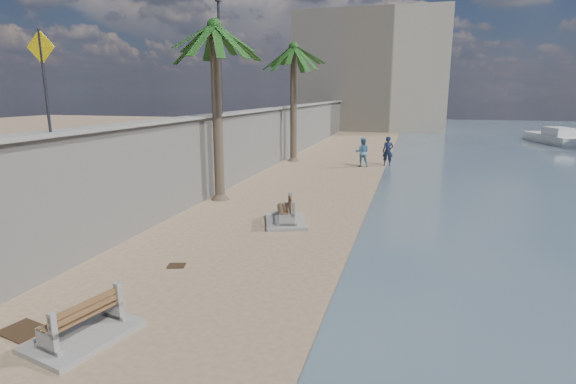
{
  "coord_description": "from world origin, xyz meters",
  "views": [
    {
      "loc": [
        3.56,
        -7.56,
        4.56
      ],
      "look_at": [
        -0.5,
        7.0,
        1.2
      ],
      "focal_mm": 28.0,
      "sensor_mm": 36.0,
      "label": 1
    }
  ],
  "objects_px": {
    "bench_near": "(82,321)",
    "person_b": "(362,151)",
    "palm_mid": "(214,28)",
    "bench_far": "(286,213)",
    "yacht_far": "(553,139)",
    "palm_back": "(294,49)",
    "person_a": "(388,149)"
  },
  "relations": [
    {
      "from": "bench_far",
      "to": "yacht_far",
      "type": "relative_size",
      "value": 0.31
    },
    {
      "from": "palm_mid",
      "to": "person_b",
      "type": "distance_m",
      "value": 13.24
    },
    {
      "from": "bench_near",
      "to": "palm_mid",
      "type": "bearing_deg",
      "value": 100.96
    },
    {
      "from": "palm_mid",
      "to": "palm_back",
      "type": "bearing_deg",
      "value": 89.09
    },
    {
      "from": "person_b",
      "to": "palm_back",
      "type": "bearing_deg",
      "value": -16.45
    },
    {
      "from": "palm_back",
      "to": "yacht_far",
      "type": "distance_m",
      "value": 27.27
    },
    {
      "from": "bench_near",
      "to": "person_a",
      "type": "height_order",
      "value": "person_a"
    },
    {
      "from": "person_b",
      "to": "bench_near",
      "type": "bearing_deg",
      "value": 78.66
    },
    {
      "from": "person_b",
      "to": "palm_mid",
      "type": "bearing_deg",
      "value": 61.11
    },
    {
      "from": "palm_mid",
      "to": "person_a",
      "type": "xyz_separation_m",
      "value": [
        6.46,
        11.42,
        -6.02
      ]
    },
    {
      "from": "palm_back",
      "to": "yacht_far",
      "type": "bearing_deg",
      "value": 40.25
    },
    {
      "from": "bench_far",
      "to": "palm_back",
      "type": "relative_size",
      "value": 0.29
    },
    {
      "from": "bench_near",
      "to": "bench_far",
      "type": "bearing_deg",
      "value": 79.45
    },
    {
      "from": "person_a",
      "to": "yacht_far",
      "type": "xyz_separation_m",
      "value": [
        13.85,
        17.32,
        -0.71
      ]
    },
    {
      "from": "bench_near",
      "to": "person_b",
      "type": "xyz_separation_m",
      "value": [
        2.77,
        21.81,
        0.65
      ]
    },
    {
      "from": "palm_mid",
      "to": "person_b",
      "type": "relative_size",
      "value": 4.04
    },
    {
      "from": "bench_near",
      "to": "person_b",
      "type": "bearing_deg",
      "value": 82.75
    },
    {
      "from": "bench_near",
      "to": "palm_mid",
      "type": "height_order",
      "value": "palm_mid"
    },
    {
      "from": "person_a",
      "to": "palm_back",
      "type": "bearing_deg",
      "value": 178.43
    },
    {
      "from": "person_a",
      "to": "bench_near",
      "type": "bearing_deg",
      "value": -99.73
    },
    {
      "from": "bench_near",
      "to": "person_a",
      "type": "bearing_deg",
      "value": 79.21
    },
    {
      "from": "bench_far",
      "to": "palm_mid",
      "type": "relative_size",
      "value": 0.3
    },
    {
      "from": "bench_far",
      "to": "bench_near",
      "type": "bearing_deg",
      "value": -100.55
    },
    {
      "from": "person_a",
      "to": "yacht_far",
      "type": "relative_size",
      "value": 0.28
    },
    {
      "from": "bench_far",
      "to": "palm_back",
      "type": "bearing_deg",
      "value": 103.84
    },
    {
      "from": "yacht_far",
      "to": "palm_back",
      "type": "bearing_deg",
      "value": 118.69
    },
    {
      "from": "bench_far",
      "to": "yacht_far",
      "type": "distance_m",
      "value": 35.53
    },
    {
      "from": "person_a",
      "to": "yacht_far",
      "type": "bearing_deg",
      "value": 52.41
    },
    {
      "from": "person_b",
      "to": "yacht_far",
      "type": "xyz_separation_m",
      "value": [
        15.38,
        18.07,
        -0.65
      ]
    },
    {
      "from": "palm_back",
      "to": "person_a",
      "type": "xyz_separation_m",
      "value": [
        6.27,
        -0.29,
        -6.25
      ]
    },
    {
      "from": "bench_far",
      "to": "person_b",
      "type": "relative_size",
      "value": 1.19
    },
    {
      "from": "palm_mid",
      "to": "palm_back",
      "type": "distance_m",
      "value": 11.71
    }
  ]
}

